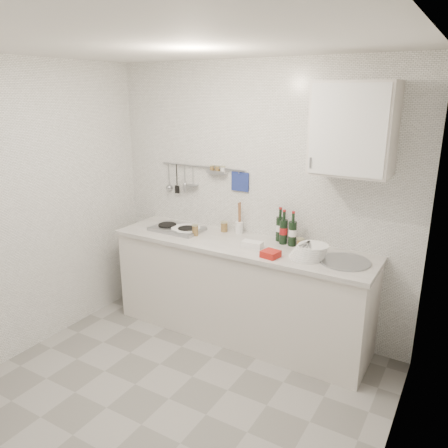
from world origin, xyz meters
name	(u,v)px	position (x,y,z in m)	size (l,w,h in m)	color
floor	(169,399)	(0.00, 0.00, 0.00)	(3.00, 3.00, 0.00)	slate
ceiling	(153,42)	(0.00, 0.00, 2.50)	(3.00, 3.00, 0.00)	silver
back_wall	(256,200)	(0.00, 1.40, 1.25)	(3.00, 0.02, 2.50)	silver
wall_left	(21,212)	(-1.50, 0.00, 1.25)	(0.02, 2.80, 2.50)	silver
wall_right	(397,292)	(1.50, 0.00, 1.25)	(0.02, 2.80, 2.50)	silver
counter	(240,292)	(0.01, 1.10, 0.43)	(2.44, 0.64, 0.96)	beige
wall_rail	(200,176)	(-0.60, 1.37, 1.43)	(0.98, 0.09, 0.34)	#93969B
wall_cabinet	(354,129)	(0.90, 1.22, 1.95)	(0.60, 0.38, 0.70)	beige
plate_stack_hob	(185,229)	(-0.62, 1.11, 0.94)	(0.30, 0.30, 0.04)	#496FA7
plate_stack_sink	(309,252)	(0.67, 1.05, 0.97)	(0.31, 0.30, 0.12)	white
wine_bottles	(285,227)	(0.36, 1.28, 1.07)	(0.22, 0.14, 0.31)	black
butter_dish	(252,244)	(0.15, 1.04, 0.95)	(0.18, 0.09, 0.05)	white
strawberry_punnet	(271,254)	(0.39, 0.90, 0.95)	(0.13, 0.13, 0.05)	red
utensil_crock	(239,226)	(-0.13, 1.32, 0.99)	(0.08, 0.08, 0.32)	white
jar_a	(224,227)	(-0.29, 1.30, 0.97)	(0.07, 0.07, 0.10)	brown
jar_b	(300,243)	(0.52, 1.24, 0.96)	(0.07, 0.07, 0.08)	brown
jar_c	(305,246)	(0.57, 1.22, 0.95)	(0.06, 0.06, 0.07)	brown
jar_d	(195,230)	(-0.46, 1.06, 0.97)	(0.06, 0.06, 0.11)	brown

